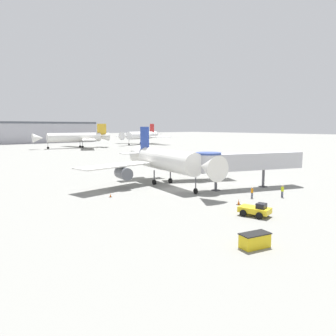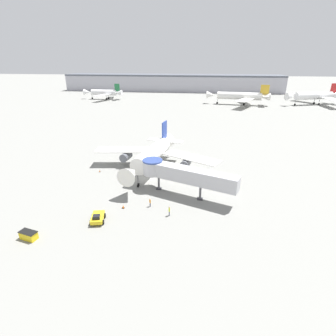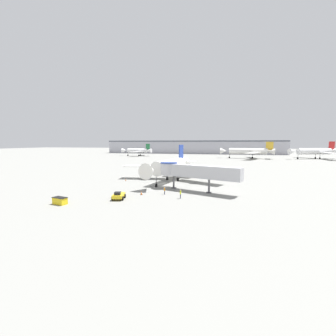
{
  "view_description": "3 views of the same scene",
  "coord_description": "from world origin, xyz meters",
  "px_view_note": "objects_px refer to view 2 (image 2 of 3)",
  "views": [
    {
      "loc": [
        -35.73,
        -39.55,
        10.43
      ],
      "look_at": [
        1.72,
        4.35,
        3.05
      ],
      "focal_mm": 35.0,
      "sensor_mm": 36.0,
      "label": 1
    },
    {
      "loc": [
        13.11,
        -52.95,
        25.27
      ],
      "look_at": [
        5.81,
        -1.44,
        3.51
      ],
      "focal_mm": 28.0,
      "sensor_mm": 36.0,
      "label": 2
    },
    {
      "loc": [
        15.95,
        -57.13,
        10.96
      ],
      "look_at": [
        2.32,
        -2.29,
        4.61
      ],
      "focal_mm": 24.0,
      "sensor_mm": 36.0,
      "label": 3
    }
  ],
  "objects_px": {
    "jet_bridge": "(181,174)",
    "ground_crew_marshaller": "(150,202)",
    "main_airplane": "(153,154)",
    "traffic_cone_port_wing": "(100,171)",
    "background_jet_green_tail": "(105,92)",
    "pushback_tug_yellow": "(98,218)",
    "service_container_yellow": "(29,235)",
    "background_jet_red_tail": "(315,96)",
    "ground_crew_wing_walker": "(169,210)",
    "background_jet_gold_tail": "(240,96)",
    "traffic_cone_near_nose": "(123,206)"
  },
  "relations": [
    {
      "from": "pushback_tug_yellow",
      "to": "service_container_yellow",
      "type": "distance_m",
      "value": 10.38
    },
    {
      "from": "ground_crew_marshaller",
      "to": "ground_crew_wing_walker",
      "type": "relative_size",
      "value": 0.9
    },
    {
      "from": "traffic_cone_near_nose",
      "to": "ground_crew_marshaller",
      "type": "distance_m",
      "value": 4.96
    },
    {
      "from": "background_jet_green_tail",
      "to": "background_jet_gold_tail",
      "type": "bearing_deg",
      "value": 85.99
    },
    {
      "from": "main_airplane",
      "to": "background_jet_green_tail",
      "type": "distance_m",
      "value": 128.01
    },
    {
      "from": "jet_bridge",
      "to": "traffic_cone_near_nose",
      "type": "height_order",
      "value": "jet_bridge"
    },
    {
      "from": "pushback_tug_yellow",
      "to": "traffic_cone_near_nose",
      "type": "xyz_separation_m",
      "value": [
        2.97,
        4.66,
        -0.36
      ]
    },
    {
      "from": "ground_crew_wing_walker",
      "to": "background_jet_green_tail",
      "type": "bearing_deg",
      "value": 23.05
    },
    {
      "from": "ground_crew_wing_walker",
      "to": "background_jet_gold_tail",
      "type": "relative_size",
      "value": 0.05
    },
    {
      "from": "traffic_cone_near_nose",
      "to": "background_jet_gold_tail",
      "type": "height_order",
      "value": "background_jet_gold_tail"
    },
    {
      "from": "background_jet_green_tail",
      "to": "background_jet_red_tail",
      "type": "xyz_separation_m",
      "value": [
        130.61,
        -3.69,
        0.7
      ]
    },
    {
      "from": "main_airplane",
      "to": "service_container_yellow",
      "type": "distance_m",
      "value": 31.5
    },
    {
      "from": "traffic_cone_port_wing",
      "to": "traffic_cone_near_nose",
      "type": "bearing_deg",
      "value": -55.32
    },
    {
      "from": "traffic_cone_port_wing",
      "to": "background_jet_red_tail",
      "type": "relative_size",
      "value": 0.02
    },
    {
      "from": "pushback_tug_yellow",
      "to": "traffic_cone_near_nose",
      "type": "height_order",
      "value": "pushback_tug_yellow"
    },
    {
      "from": "main_airplane",
      "to": "traffic_cone_port_wing",
      "type": "relative_size",
      "value": 51.49
    },
    {
      "from": "jet_bridge",
      "to": "service_container_yellow",
      "type": "relative_size",
      "value": 6.5
    },
    {
      "from": "service_container_yellow",
      "to": "background_jet_gold_tail",
      "type": "relative_size",
      "value": 0.08
    },
    {
      "from": "jet_bridge",
      "to": "ground_crew_marshaller",
      "type": "xyz_separation_m",
      "value": [
        -5.12,
        -5.54,
        -3.63
      ]
    },
    {
      "from": "ground_crew_wing_walker",
      "to": "background_jet_green_tail",
      "type": "xyz_separation_m",
      "value": [
        -62.0,
        134.2,
        3.43
      ]
    },
    {
      "from": "ground_crew_marshaller",
      "to": "background_jet_green_tail",
      "type": "relative_size",
      "value": 0.06
    },
    {
      "from": "service_container_yellow",
      "to": "traffic_cone_near_nose",
      "type": "bearing_deg",
      "value": 42.42
    },
    {
      "from": "jet_bridge",
      "to": "pushback_tug_yellow",
      "type": "xyz_separation_m",
      "value": [
        -12.85,
        -11.46,
        -3.83
      ]
    },
    {
      "from": "ground_crew_marshaller",
      "to": "background_jet_gold_tail",
      "type": "height_order",
      "value": "background_jet_gold_tail"
    },
    {
      "from": "traffic_cone_near_nose",
      "to": "ground_crew_wing_walker",
      "type": "height_order",
      "value": "ground_crew_wing_walker"
    },
    {
      "from": "ground_crew_wing_walker",
      "to": "pushback_tug_yellow",
      "type": "bearing_deg",
      "value": 104.47
    },
    {
      "from": "background_jet_green_tail",
      "to": "jet_bridge",
      "type": "bearing_deg",
      "value": 29.44
    },
    {
      "from": "background_jet_green_tail",
      "to": "traffic_cone_port_wing",
      "type": "bearing_deg",
      "value": 22.79
    },
    {
      "from": "traffic_cone_port_wing",
      "to": "background_jet_red_tail",
      "type": "height_order",
      "value": "background_jet_red_tail"
    },
    {
      "from": "traffic_cone_port_wing",
      "to": "background_jet_gold_tail",
      "type": "distance_m",
      "value": 116.14
    },
    {
      "from": "traffic_cone_near_nose",
      "to": "background_jet_red_tail",
      "type": "height_order",
      "value": "background_jet_red_tail"
    },
    {
      "from": "pushback_tug_yellow",
      "to": "service_container_yellow",
      "type": "relative_size",
      "value": 1.31
    },
    {
      "from": "background_jet_green_tail",
      "to": "background_jet_red_tail",
      "type": "height_order",
      "value": "background_jet_red_tail"
    },
    {
      "from": "service_container_yellow",
      "to": "ground_crew_wing_walker",
      "type": "bearing_deg",
      "value": 24.62
    },
    {
      "from": "traffic_cone_port_wing",
      "to": "ground_crew_wing_walker",
      "type": "height_order",
      "value": "ground_crew_wing_walker"
    },
    {
      "from": "background_jet_gold_tail",
      "to": "main_airplane",
      "type": "bearing_deg",
      "value": -8.76
    },
    {
      "from": "pushback_tug_yellow",
      "to": "background_jet_gold_tail",
      "type": "height_order",
      "value": "background_jet_gold_tail"
    },
    {
      "from": "main_airplane",
      "to": "ground_crew_marshaller",
      "type": "xyz_separation_m",
      "value": [
        2.57,
        -16.32,
        -3.41
      ]
    },
    {
      "from": "service_container_yellow",
      "to": "ground_crew_wing_walker",
      "type": "xyz_separation_m",
      "value": [
        20.21,
        9.26,
        0.41
      ]
    },
    {
      "from": "pushback_tug_yellow",
      "to": "background_jet_red_tail",
      "type": "relative_size",
      "value": 0.11
    },
    {
      "from": "ground_crew_wing_walker",
      "to": "background_jet_red_tail",
      "type": "height_order",
      "value": "background_jet_red_tail"
    },
    {
      "from": "jet_bridge",
      "to": "background_jet_red_tail",
      "type": "bearing_deg",
      "value": 81.36
    },
    {
      "from": "pushback_tug_yellow",
      "to": "ground_crew_marshaller",
      "type": "height_order",
      "value": "ground_crew_marshaller"
    },
    {
      "from": "service_container_yellow",
      "to": "background_jet_green_tail",
      "type": "bearing_deg",
      "value": 106.24
    },
    {
      "from": "main_airplane",
      "to": "pushback_tug_yellow",
      "type": "height_order",
      "value": "main_airplane"
    },
    {
      "from": "traffic_cone_near_nose",
      "to": "background_jet_green_tail",
      "type": "bearing_deg",
      "value": 111.86
    },
    {
      "from": "ground_crew_wing_walker",
      "to": "main_airplane",
      "type": "bearing_deg",
      "value": 17.23
    },
    {
      "from": "traffic_cone_near_nose",
      "to": "background_jet_green_tail",
      "type": "height_order",
      "value": "background_jet_green_tail"
    },
    {
      "from": "jet_bridge",
      "to": "ground_crew_marshaller",
      "type": "relative_size",
      "value": 11.73
    },
    {
      "from": "pushback_tug_yellow",
      "to": "main_airplane",
      "type": "bearing_deg",
      "value": 63.93
    }
  ]
}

